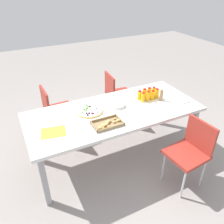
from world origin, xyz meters
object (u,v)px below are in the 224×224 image
object	(u,v)px
fruit_pizza	(89,111)
cardboard_tube	(161,95)
chair_near_right	(55,108)
juice_bottle_2	(144,94)
juice_bottle_0	(154,92)
plate_stack	(117,105)
party_table	(114,114)
juice_bottle_3	(140,95)
juice_bottle_4	(157,94)
chair_near_left	(116,92)
chair_far_left	(191,149)
juice_bottle_5	(153,95)
juice_bottle_7	(143,97)
snack_tray	(107,124)
napkin_stack	(183,100)
paper_folder	(53,132)
juice_bottle_6	(148,96)

from	to	relation	value
fruit_pizza	cardboard_tube	size ratio (longest dim) A/B	2.03
chair_near_right	juice_bottle_2	size ratio (longest dim) A/B	5.79
juice_bottle_0	plate_stack	distance (m)	0.59
party_table	plate_stack	distance (m)	0.13
juice_bottle_3	juice_bottle_4	size ratio (longest dim) A/B	0.92
chair_near_right	chair_near_left	xyz separation A→B (m)	(-1.05, -0.06, 0.00)
plate_stack	juice_bottle_2	bearing A→B (deg)	-174.96
party_table	chair_near_left	bearing A→B (deg)	-118.91
juice_bottle_0	cardboard_tube	xyz separation A→B (m)	(-0.01, 0.15, 0.02)
juice_bottle_3	juice_bottle_0	bearing A→B (deg)	179.31
juice_bottle_2	juice_bottle_3	xyz separation A→B (m)	(0.08, 0.00, -0.01)
plate_stack	chair_far_left	bearing A→B (deg)	119.54
chair_near_right	fruit_pizza	size ratio (longest dim) A/B	2.51
juice_bottle_5	fruit_pizza	bearing A→B (deg)	-5.04
juice_bottle_7	plate_stack	distance (m)	0.37
chair_near_right	juice_bottle_3	world-z (taller)	juice_bottle_3
party_table	chair_near_right	bearing A→B (deg)	-53.28
juice_bottle_3	snack_tray	size ratio (longest dim) A/B	0.39
juice_bottle_3	juice_bottle_4	distance (m)	0.24
snack_tray	napkin_stack	distance (m)	1.15
cardboard_tube	paper_folder	bearing A→B (deg)	2.68
chair_near_right	juice_bottle_4	bearing A→B (deg)	57.20
chair_near_right	juice_bottle_2	bearing A→B (deg)	56.44
fruit_pizza	plate_stack	world-z (taller)	fruit_pizza
juice_bottle_0	juice_bottle_4	xyz separation A→B (m)	(-0.00, 0.07, 0.00)
chair_far_left	juice_bottle_6	size ratio (longest dim) A/B	5.76
chair_near_left	fruit_pizza	size ratio (longest dim) A/B	2.51
paper_folder	chair_near_right	bearing A→B (deg)	-103.26
juice_bottle_7	napkin_stack	distance (m)	0.54
chair_near_right	party_table	bearing A→B (deg)	34.76
juice_bottle_0	chair_near_right	bearing A→B (deg)	-28.48
juice_bottle_0	snack_tray	xyz separation A→B (m)	(0.88, 0.35, -0.05)
fruit_pizza	juice_bottle_2	bearing A→B (deg)	-179.96
juice_bottle_2	juice_bottle_7	xyz separation A→B (m)	(0.07, 0.08, -0.00)
juice_bottle_2	napkin_stack	distance (m)	0.52
juice_bottle_0	napkin_stack	world-z (taller)	juice_bottle_0
chair_near_left	juice_bottle_6	world-z (taller)	juice_bottle_6
chair_near_left	napkin_stack	size ratio (longest dim) A/B	5.53
party_table	juice_bottle_2	xyz separation A→B (m)	(-0.51, -0.11, 0.13)
juice_bottle_3	fruit_pizza	xyz separation A→B (m)	(0.73, 0.00, -0.05)
party_table	snack_tray	distance (m)	0.34
chair_near_left	napkin_stack	xyz separation A→B (m)	(-0.47, 1.03, 0.24)
chair_near_left	juice_bottle_2	size ratio (longest dim) A/B	5.79
juice_bottle_3	napkin_stack	world-z (taller)	juice_bottle_3
juice_bottle_4	paper_folder	xyz separation A→B (m)	(1.47, 0.15, -0.06)
fruit_pizza	chair_near_left	bearing A→B (deg)	-135.85
juice_bottle_5	chair_near_left	bearing A→B (deg)	-81.17
chair_far_left	chair_near_right	bearing A→B (deg)	30.53
juice_bottle_4	paper_folder	distance (m)	1.47
paper_folder	cardboard_tube	bearing A→B (deg)	-177.32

